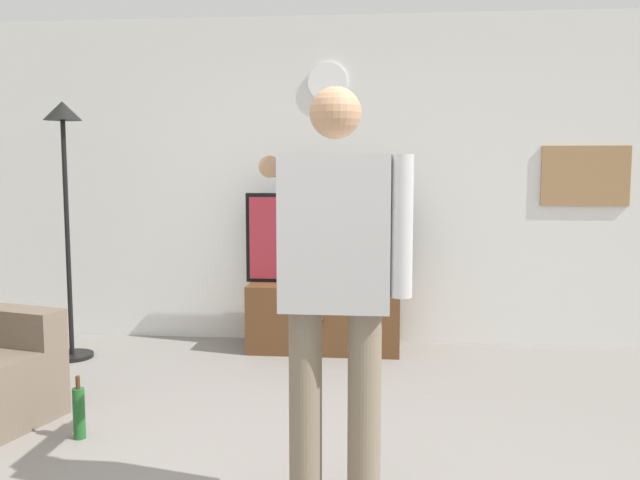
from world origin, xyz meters
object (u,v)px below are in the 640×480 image
Objects in this scene: framed_picture at (585,176)px; floor_lamp at (65,176)px; television at (325,238)px; tv_stand at (324,317)px; beverage_bottle at (79,412)px; wall_clock at (328,82)px; person_standing_nearer_lamp at (335,276)px.

floor_lamp is at bearing -169.81° from framed_picture.
framed_picture is (2.07, 0.25, 0.50)m from television.
tv_stand is 2.26m from beverage_bottle.
beverage_bottle is (-1.17, -2.23, -2.01)m from wall_clock.
tv_stand is 0.61× the size of floor_lamp.
wall_clock reaches higher than floor_lamp.
beverage_bottle is at bearing -120.45° from television.
tv_stand is at bearing 12.41° from floor_lamp.
person_standing_nearer_lamp is at bearing -84.30° from wall_clock.
floor_lamp is (-1.93, -0.42, 1.13)m from tv_stand.
television is at bearing 96.22° from person_standing_nearer_lamp.
television is 1.84× the size of framed_picture.
tv_stand is 1.91m from wall_clock.
person_standing_nearer_lamp is 1.84m from beverage_bottle.
beverage_bottle is at bearing -117.63° from wall_clock.
framed_picture is at bearing 58.59° from person_standing_nearer_lamp.
person_standing_nearer_lamp reaches higher than television.
wall_clock is at bearing 90.00° from tv_stand.
beverage_bottle is at bearing -145.42° from framed_picture.
television is 2.15m from framed_picture.
floor_lamp is at bearing -167.59° from tv_stand.
floor_lamp reaches higher than beverage_bottle.
television is 2.05m from floor_lamp.
floor_lamp is (-1.93, -0.47, 0.50)m from television.
television is at bearing -90.00° from wall_clock.
floor_lamp reaches higher than framed_picture.
floor_lamp is (-4.00, -0.72, 0.00)m from framed_picture.
tv_stand is at bearing -90.00° from wall_clock.
television is 2.42m from beverage_bottle.
person_standing_nearer_lamp is at bearing -121.41° from framed_picture.
wall_clock reaches higher than beverage_bottle.
framed_picture is 3.44m from person_standing_nearer_lamp.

